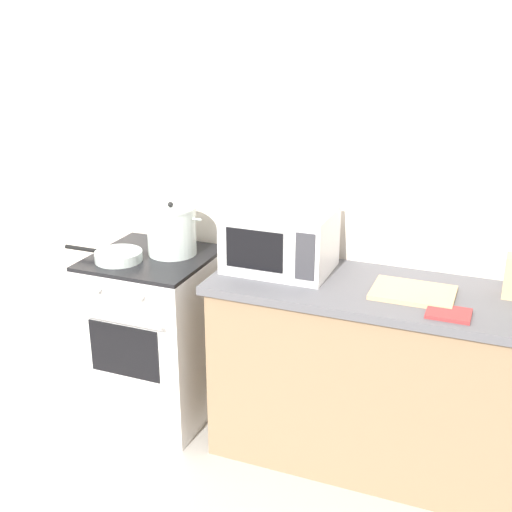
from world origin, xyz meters
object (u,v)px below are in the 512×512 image
at_px(stove, 155,336).
at_px(microwave, 280,240).
at_px(frying_pan, 117,256).
at_px(stock_pot, 172,230).
at_px(cutting_board, 413,293).
at_px(oven_mitt, 449,313).

xyz_separation_m(stove, microwave, (0.68, 0.08, 0.61)).
bearing_deg(frying_pan, microwave, 13.99).
bearing_deg(stove, frying_pan, -135.33).
bearing_deg(stock_pot, stove, -138.51).
height_order(frying_pan, microwave, microwave).
bearing_deg(cutting_board, frying_pan, -175.26).
bearing_deg(stove, stock_pot, 41.49).
distance_m(stock_pot, oven_mitt, 1.44).
distance_m(stock_pot, frying_pan, 0.30).
xyz_separation_m(stove, oven_mitt, (1.51, -0.16, 0.47)).
height_order(stock_pot, microwave, microwave).
bearing_deg(microwave, oven_mitt, -16.01).
height_order(stove, stock_pot, stock_pot).
distance_m(stove, stock_pot, 0.60).
height_order(stove, oven_mitt, oven_mitt).
relative_size(frying_pan, oven_mitt, 2.44).
bearing_deg(cutting_board, microwave, 173.24).
relative_size(stock_pot, oven_mitt, 1.90).
distance_m(microwave, cutting_board, 0.68).
distance_m(frying_pan, microwave, 0.83).
relative_size(microwave, oven_mitt, 2.78).
xyz_separation_m(cutting_board, oven_mitt, (0.17, -0.16, -0.00)).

